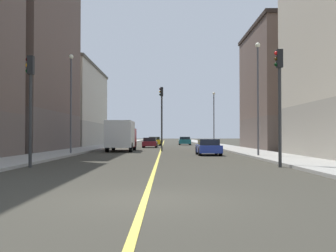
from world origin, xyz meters
The scene contains 18 objects.
ground_plane centered at (0.00, 0.00, 0.00)m, with size 400.00×400.00×0.00m, color #37342C.
sidewalk_left centered at (8.23, 49.00, 0.07)m, with size 3.48×168.00×0.15m, color #9E9B93.
sidewalk_right centered at (-8.23, 49.00, 0.07)m, with size 3.48×168.00×0.15m, color #9E9B93.
lane_center_stripe centered at (0.00, 49.00, 0.01)m, with size 0.16×154.00×0.01m, color #E5D14C.
building_left_mid centered at (14.45, 35.43, 6.74)m, with size 9.26×14.63×13.45m.
building_right_midblock centered at (-14.45, 31.55, 10.73)m, with size 9.26×18.21×21.45m.
building_right_distant centered at (-14.45, 52.71, 6.00)m, with size 9.26×22.18×11.98m.
traffic_light_left_near centered at (6.08, 10.07, 3.76)m, with size 0.40×0.32×5.78m.
traffic_light_right_near centered at (-6.11, 10.07, 3.56)m, with size 0.40×0.32×5.45m.
traffic_light_median_far centered at (0.10, 30.70, 4.08)m, with size 0.40×0.32×6.34m.
street_lamp_left_near centered at (7.09, 19.26, 4.96)m, with size 0.36×0.36×8.06m.
street_lamp_right_near centered at (-7.09, 23.01, 4.89)m, with size 0.36×0.36×7.92m.
street_lamp_left_far centered at (7.09, 46.20, 4.58)m, with size 0.36×0.36×7.34m.
car_maroon centered at (-1.52, 43.02, 0.62)m, with size 1.90×3.98×1.27m.
car_teal centered at (3.63, 57.44, 0.66)m, with size 1.93×4.01×1.34m.
car_blue centered at (3.89, 22.57, 0.63)m, with size 1.83×3.97×1.27m.
car_yellow centered at (-1.22, 53.77, 0.66)m, with size 1.98×4.23×1.34m.
box_truck centered at (-3.87, 30.66, 1.58)m, with size 2.52×7.56×2.95m.
Camera 1 is at (0.50, -10.09, 1.56)m, focal length 44.20 mm.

